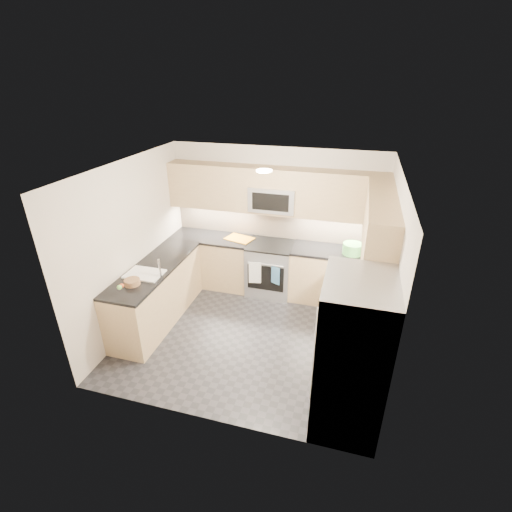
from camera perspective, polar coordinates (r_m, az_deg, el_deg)
name	(u,v)px	position (r m, az deg, el deg)	size (l,w,h in m)	color
floor	(250,334)	(5.73, -0.96, -11.89)	(3.60, 3.20, 0.00)	#242429
ceiling	(248,169)	(4.62, -1.20, 13.27)	(3.60, 3.20, 0.02)	beige
wall_back	(275,220)	(6.47, 2.98, 5.54)	(3.60, 0.02, 2.50)	beige
wall_front	(203,331)	(3.78, -8.11, -11.37)	(3.60, 0.02, 2.50)	beige
wall_left	(133,246)	(5.78, -18.45, 1.53)	(0.02, 3.20, 2.50)	beige
wall_right	(387,278)	(4.91, 19.57, -3.21)	(0.02, 3.20, 2.50)	beige
base_cab_back_left	(213,261)	(6.83, -6.68, -0.76)	(1.42, 0.60, 0.90)	tan
base_cab_back_right	(333,277)	(6.41, 11.77, -3.14)	(1.42, 0.60, 0.90)	tan
base_cab_right	(355,320)	(5.43, 15.06, -9.45)	(0.60, 1.70, 0.90)	tan
base_cab_peninsula	(157,294)	(5.99, -14.95, -5.73)	(0.60, 2.00, 0.90)	tan
countertop_back_left	(211,237)	(6.63, -6.90, 2.85)	(1.42, 0.63, 0.04)	black
countertop_back_right	(336,252)	(6.19, 12.16, 0.65)	(1.42, 0.63, 0.04)	black
countertop_right	(360,291)	(5.18, 15.66, -5.21)	(0.63, 1.70, 0.04)	black
countertop_peninsula	(154,268)	(5.77, -15.49, -1.76)	(0.63, 2.00, 0.04)	black
upper_cab_back	(274,191)	(6.12, 2.74, 10.02)	(3.60, 0.35, 0.75)	tan
upper_cab_right	(379,226)	(4.90, 18.42, 4.43)	(0.35, 1.95, 0.75)	tan
backsplash_back	(275,223)	(6.48, 2.96, 5.07)	(3.60, 0.01, 0.51)	tan
backsplash_right	(385,266)	(5.33, 19.25, -1.40)	(0.01, 2.30, 0.51)	tan
gas_range	(270,269)	(6.51, 2.18, -2.00)	(0.76, 0.65, 0.91)	#98999F
range_cooktop	(271,245)	(6.30, 2.26, 1.68)	(0.76, 0.65, 0.03)	black
oven_door_glass	(265,278)	(6.23, 1.47, -3.43)	(0.62, 0.02, 0.45)	black
oven_handle	(265,264)	(6.08, 1.45, -1.31)	(0.02, 0.02, 0.60)	#B2B5BA
microwave	(273,198)	(6.14, 2.66, 8.83)	(0.76, 0.40, 0.40)	#AAACB2
microwave_door	(270,202)	(5.94, 2.21, 8.26)	(0.60, 0.01, 0.28)	black
refrigerator	(351,355)	(4.12, 14.45, -14.60)	(0.70, 0.90, 1.80)	#A0A2A8
fridge_handle_left	(314,357)	(3.95, 8.89, -15.05)	(0.02, 0.02, 1.20)	#B2B5BA
fridge_handle_right	(318,335)	(4.23, 9.54, -11.90)	(0.02, 0.02, 1.20)	#B2B5BA
sink_basin	(145,278)	(5.60, -16.69, -3.28)	(0.52, 0.38, 0.16)	white
faucet	(160,268)	(5.38, -14.60, -1.83)	(0.03, 0.03, 0.28)	silver
utensil_bowl	(352,249)	(6.10, 14.61, 1.10)	(0.31, 0.31, 0.18)	#4B9D43
cutting_board	(239,239)	(6.48, -2.58, 2.70)	(0.46, 0.32, 0.01)	orange
fruit_basket	(132,282)	(5.35, -18.52, -3.82)	(0.21, 0.21, 0.08)	#936944
fruit_apple	(122,286)	(5.15, -19.97, -4.33)	(0.06, 0.06, 0.06)	#B53914
fruit_pear	(119,287)	(5.12, -20.27, -4.55)	(0.07, 0.07, 0.07)	#75C353
dish_towel_check	(255,273)	(6.19, -0.17, -2.59)	(0.20, 0.02, 0.39)	white
dish_towel_blue	(275,275)	(6.11, 3.01, -3.01)	(0.16, 0.01, 0.31)	teal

